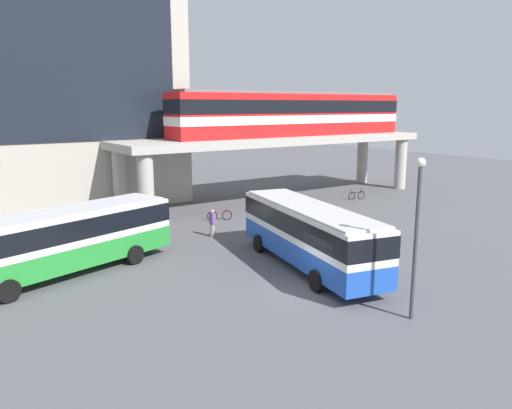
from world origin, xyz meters
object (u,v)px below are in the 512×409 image
(bicycle_red, at_px, (220,215))
(bicycle_brown, at_px, (305,212))
(bicycle_black, at_px, (356,195))
(bus_main, at_px, (309,230))
(train, at_px, (294,113))
(bus_secondary, at_px, (66,235))
(pedestrian_by_bike_rack, at_px, (213,224))

(bicycle_red, relative_size, bicycle_brown, 0.93)
(bicycle_red, relative_size, bicycle_black, 0.94)
(bus_main, height_order, bicycle_red, bus_main)
(bus_main, xyz_separation_m, bicycle_black, (15.80, 11.95, -1.63))
(train, height_order, bicycle_black, train)
(bicycle_red, bearing_deg, bus_secondary, -153.93)
(train, height_order, bus_secondary, train)
(bicycle_black, relative_size, pedestrian_by_bike_rack, 1.02)
(bus_secondary, xyz_separation_m, bicycle_black, (26.12, 6.07, -1.63))
(pedestrian_by_bike_rack, bearing_deg, bicycle_red, 53.93)
(bicycle_brown, bearing_deg, train, 57.03)
(bicycle_black, bearing_deg, train, 130.38)
(bicycle_red, bearing_deg, train, 23.36)
(bicycle_black, bearing_deg, bicycle_brown, -161.50)
(bus_main, relative_size, bus_secondary, 1.00)
(bicycle_brown, xyz_separation_m, pedestrian_by_bike_rack, (-8.45, -1.08, 0.46))
(bicycle_black, xyz_separation_m, pedestrian_by_bike_rack, (-16.73, -3.85, 0.46))
(bus_main, bearing_deg, pedestrian_by_bike_rack, 96.54)
(bus_main, distance_m, bicycle_black, 19.88)
(bus_secondary, bearing_deg, bicycle_black, 13.07)
(bicycle_red, relative_size, pedestrian_by_bike_rack, 0.96)
(train, relative_size, bus_main, 2.08)
(bicycle_black, height_order, pedestrian_by_bike_rack, pedestrian_by_bike_rack)
(bus_main, height_order, bicycle_brown, bus_main)
(bus_secondary, height_order, bicycle_brown, bus_secondary)
(bus_main, distance_m, bicycle_brown, 11.98)
(pedestrian_by_bike_rack, bearing_deg, bicycle_black, 12.97)
(bicycle_brown, relative_size, pedestrian_by_bike_rack, 1.03)
(bicycle_red, distance_m, bicycle_brown, 6.32)
(bicycle_brown, bearing_deg, bus_secondary, -169.53)
(bus_main, height_order, bus_secondary, same)
(bus_main, height_order, pedestrian_by_bike_rack, bus_main)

